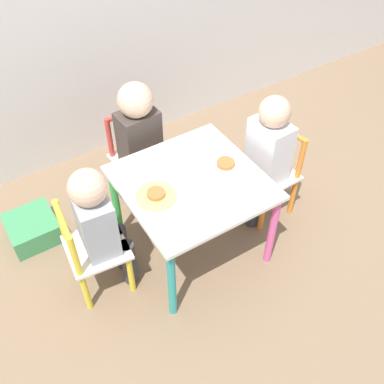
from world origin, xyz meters
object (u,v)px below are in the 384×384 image
at_px(chair_yellow, 92,251).
at_px(child_back, 140,135).
at_px(plate_right, 226,165).
at_px(storage_bin, 33,228).
at_px(plate_left, 156,195).
at_px(kids_table, 192,191).
at_px(chair_red, 138,158).
at_px(child_right, 266,151).
at_px(chair_orange, 271,174).
at_px(child_left, 100,221).

height_order(chair_yellow, child_back, child_back).
relative_size(plate_right, storage_bin, 0.75).
xyz_separation_m(chair_yellow, plate_left, (0.31, -0.05, 0.23)).
xyz_separation_m(kids_table, plate_right, (0.18, 0.00, 0.07)).
xyz_separation_m(chair_yellow, storage_bin, (-0.17, 0.45, -0.19)).
distance_m(chair_yellow, storage_bin, 0.51).
height_order(kids_table, chair_yellow, chair_yellow).
bearing_deg(chair_red, plate_right, -70.44).
bearing_deg(child_back, child_right, -46.21).
bearing_deg(child_right, plate_left, -90.55).
height_order(chair_orange, chair_red, same).
relative_size(kids_table, chair_red, 1.20).
relative_size(chair_orange, child_right, 0.70).
distance_m(chair_yellow, chair_orange, 0.99).
bearing_deg(plate_left, kids_table, -0.00).
relative_size(kids_table, chair_orange, 1.20).
distance_m(chair_yellow, plate_left, 0.39).
distance_m(chair_yellow, plate_right, 0.71).
height_order(chair_red, plate_left, chair_red).
xyz_separation_m(kids_table, chair_orange, (0.50, 0.02, -0.15)).
distance_m(chair_orange, chair_red, 0.72).
bearing_deg(storage_bin, chair_orange, -22.40).
bearing_deg(chair_orange, plate_left, -90.50).
bearing_deg(plate_right, chair_red, 113.70).
height_order(chair_red, storage_bin, chair_red).
bearing_deg(child_back, chair_orange, -42.60).
relative_size(kids_table, child_right, 0.84).
distance_m(chair_yellow, chair_red, 0.64).
bearing_deg(chair_yellow, plate_right, -88.50).
relative_size(chair_orange, child_back, 0.70).
xyz_separation_m(chair_yellow, plate_right, (0.68, -0.05, 0.23)).
height_order(chair_orange, plate_right, chair_orange).
distance_m(chair_yellow, child_right, 0.95).
bearing_deg(plate_left, plate_right, -0.00).
height_order(child_back, plate_right, child_back).
height_order(child_right, plate_right, child_right).
bearing_deg(storage_bin, chair_red, 0.04).
bearing_deg(child_right, chair_yellow, -93.99).
height_order(plate_left, plate_right, same).
xyz_separation_m(kids_table, storage_bin, (-0.66, 0.49, -0.34)).
height_order(child_left, plate_left, child_left).
height_order(kids_table, chair_red, chair_red).
relative_size(kids_table, plate_right, 3.27).
bearing_deg(storage_bin, child_right, -23.60).
height_order(child_back, storage_bin, child_back).
xyz_separation_m(chair_red, child_left, (-0.40, -0.45, 0.17)).
bearing_deg(chair_yellow, plate_left, -93.22).
bearing_deg(child_back, chair_yellow, -144.22).
height_order(chair_orange, child_right, child_right).
xyz_separation_m(plate_left, plate_right, (0.36, -0.00, -0.00)).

